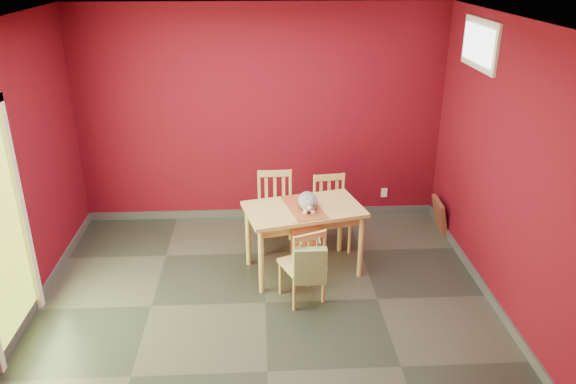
{
  "coord_description": "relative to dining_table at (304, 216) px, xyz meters",
  "views": [
    {
      "loc": [
        -0.03,
        -4.7,
        3.21
      ],
      "look_at": [
        0.25,
        0.45,
        1.0
      ],
      "focal_mm": 35.0,
      "sensor_mm": 36.0,
      "label": 1
    }
  ],
  "objects": [
    {
      "name": "ground",
      "position": [
        -0.42,
        -0.61,
        -0.66
      ],
      "size": [
        4.5,
        4.5,
        0.0
      ],
      "primitive_type": "plane",
      "color": "#2D342D",
      "rests_on": "ground"
    },
    {
      "name": "room_shell",
      "position": [
        -0.42,
        -0.61,
        -0.61
      ],
      "size": [
        4.5,
        4.5,
        4.5
      ],
      "color": "#5E0917",
      "rests_on": "ground"
    },
    {
      "name": "window",
      "position": [
        1.8,
        0.39,
        1.69
      ],
      "size": [
        0.05,
        0.9,
        0.5
      ],
      "color": "white",
      "rests_on": "room_shell"
    },
    {
      "name": "outlet_plate",
      "position": [
        1.18,
        1.38,
        -0.36
      ],
      "size": [
        0.08,
        0.02,
        0.12
      ],
      "primitive_type": "cube",
      "color": "silver",
      "rests_on": "room_shell"
    },
    {
      "name": "dining_table",
      "position": [
        0.0,
        0.0,
        0.0
      ],
      "size": [
        1.33,
        0.97,
        0.75
      ],
      "color": "tan",
      "rests_on": "ground"
    },
    {
      "name": "table_runner",
      "position": [
        -0.0,
        -0.11,
        0.04
      ],
      "size": [
        0.47,
        0.74,
        0.34
      ],
      "color": "#984727",
      "rests_on": "dining_table"
    },
    {
      "name": "chair_far_left",
      "position": [
        -0.28,
        0.56,
        -0.19
      ],
      "size": [
        0.43,
        0.43,
        0.91
      ],
      "color": "tan",
      "rests_on": "ground"
    },
    {
      "name": "chair_far_right",
      "position": [
        0.36,
        0.53,
        -0.22
      ],
      "size": [
        0.45,
        0.45,
        0.86
      ],
      "color": "tan",
      "rests_on": "ground"
    },
    {
      "name": "chair_near",
      "position": [
        -0.04,
        -0.57,
        -0.25
      ],
      "size": [
        0.49,
        0.49,
        0.8
      ],
      "color": "tan",
      "rests_on": "ground"
    },
    {
      "name": "tote_bag",
      "position": [
        0.0,
        -0.76,
        -0.16
      ],
      "size": [
        0.31,
        0.19,
        0.44
      ],
      "color": "#77935E",
      "rests_on": "chair_near"
    },
    {
      "name": "cat",
      "position": [
        0.04,
        -0.0,
        0.2
      ],
      "size": [
        0.23,
        0.43,
        0.21
      ],
      "primitive_type": null,
      "rotation": [
        0.0,
        0.0,
        0.02
      ],
      "color": "slate",
      "rests_on": "table_runner"
    },
    {
      "name": "picture_frame",
      "position": [
        1.76,
        0.85,
        -0.45
      ],
      "size": [
        0.15,
        0.41,
        0.41
      ],
      "color": "brown",
      "rests_on": "ground"
    }
  ]
}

